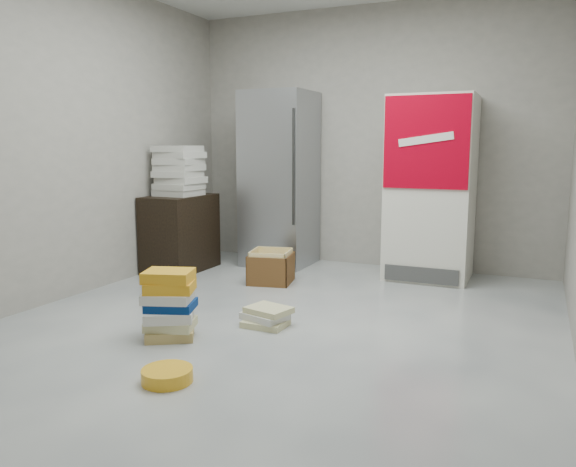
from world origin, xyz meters
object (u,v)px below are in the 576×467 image
at_px(phonebook_stack_main, 170,305).
at_px(coke_cooler, 431,188).
at_px(steel_fridge, 280,179).
at_px(cardboard_box, 271,269).
at_px(wood_shelf, 180,233).

bearing_deg(phonebook_stack_main, coke_cooler, 40.26).
bearing_deg(steel_fridge, cardboard_box, -70.65).
relative_size(wood_shelf, phonebook_stack_main, 1.69).
distance_m(steel_fridge, coke_cooler, 1.65).
xyz_separation_m(steel_fridge, phonebook_stack_main, (0.35, -2.56, -0.71)).
xyz_separation_m(wood_shelf, phonebook_stack_main, (1.18, -1.83, -0.16)).
xyz_separation_m(coke_cooler, cardboard_box, (-1.35, -0.84, -0.77)).
bearing_deg(phonebook_stack_main, wood_shelf, 99.99).
height_order(wood_shelf, phonebook_stack_main, wood_shelf).
xyz_separation_m(coke_cooler, phonebook_stack_main, (-1.30, -2.56, -0.67)).
distance_m(coke_cooler, phonebook_stack_main, 2.94).
relative_size(coke_cooler, cardboard_box, 3.84).
height_order(steel_fridge, wood_shelf, steel_fridge).
bearing_deg(steel_fridge, coke_cooler, -0.18).
relative_size(coke_cooler, phonebook_stack_main, 3.80).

